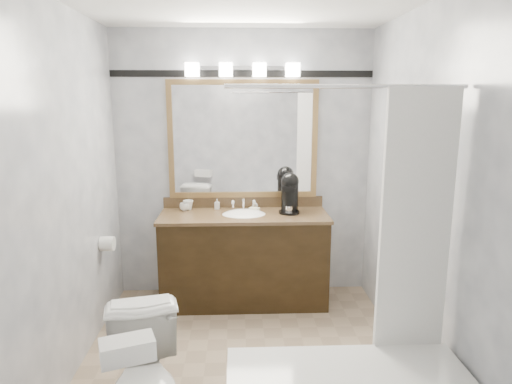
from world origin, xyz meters
TOP-DOWN VIEW (x-y plane):
  - room at (0.00, 0.00)m, footprint 2.42×2.62m
  - vanity at (0.00, 1.02)m, footprint 1.53×0.58m
  - mirror at (0.00, 1.28)m, footprint 1.40×0.04m
  - vanity_light_bar at (0.00, 1.23)m, footprint 1.02×0.14m
  - accent_stripe at (0.00, 1.29)m, footprint 2.40×0.01m
  - tp_roll at (-1.14, 0.66)m, footprint 0.11×0.12m
  - tissue_box at (-0.56, -1.12)m, footprint 0.27×0.20m
  - coffee_maker at (0.42, 1.08)m, footprint 0.19×0.24m
  - cup_left at (-0.55, 1.17)m, footprint 0.11×0.11m
  - cup_right at (-0.52, 1.20)m, footprint 0.13×0.13m
  - soap_bottle_a at (-0.25, 1.21)m, footprint 0.05×0.05m
  - soap_bottle_b at (0.11, 1.23)m, footprint 0.06×0.06m
  - soap_bar at (0.10, 1.13)m, footprint 0.11×0.09m

SIDE VIEW (x-z plane):
  - vanity at x=0.00m, z-range -0.04..0.93m
  - tp_roll at x=-1.14m, z-range 0.64..0.76m
  - tissue_box at x=-0.56m, z-range 0.74..0.84m
  - soap_bar at x=0.10m, z-range 0.85..0.88m
  - cup_left at x=-0.55m, z-range 0.85..0.92m
  - soap_bottle_b at x=0.11m, z-range 0.85..0.92m
  - cup_right at x=-0.52m, z-range 0.85..0.94m
  - soap_bottle_a at x=-0.25m, z-range 0.85..0.95m
  - coffee_maker at x=0.42m, z-range 0.86..1.22m
  - room at x=0.00m, z-range -0.01..2.51m
  - mirror at x=0.00m, z-range 0.95..2.05m
  - accent_stripe at x=0.00m, z-range 2.07..2.13m
  - vanity_light_bar at x=0.00m, z-range 2.07..2.19m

